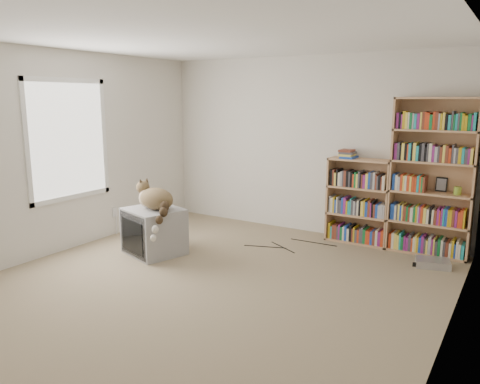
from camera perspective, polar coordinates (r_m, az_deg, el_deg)
The scene contains 16 objects.
floor at distance 4.92m, azimuth -4.22°, elevation -11.52°, with size 4.50×5.00×0.01m, color gray.
wall_back at distance 6.75m, azimuth 8.22°, elevation 5.61°, with size 4.50×0.02×2.50m, color silver.
wall_left at distance 6.17m, azimuth -21.62°, elevation 4.41°, with size 0.02×5.00×2.50m, color silver.
wall_right at distance 3.74m, azimuth 24.62°, elevation 0.17°, with size 0.02×5.00×2.50m, color silver.
ceiling at distance 4.57m, azimuth -4.70°, elevation 18.73°, with size 4.50×5.00×0.02m, color white.
window at distance 6.27m, azimuth -20.19°, elevation 5.99°, with size 0.02×1.22×1.52m, color white.
crt_tv at distance 5.94m, azimuth -10.36°, elevation -4.72°, with size 0.80×0.76×0.57m.
cat at distance 5.75m, azimuth -10.20°, elevation -1.28°, with size 0.71×0.61×0.59m.
bookcase_tall at distance 6.17m, azimuth 22.35°, elevation 1.18°, with size 0.96×0.30×1.93m.
bookcase_short at distance 6.45m, azimuth 14.30°, elevation -1.47°, with size 0.82×0.30×1.13m.
book_stack at distance 6.36m, azimuth 13.03°, elevation 4.55°, with size 0.20×0.26×0.11m, color red.
green_mug at distance 6.13m, azimuth 25.02°, elevation 0.16°, with size 0.09×0.09×0.10m, color #81A52F.
framed_print at distance 6.24m, azimuth 23.35°, elevation 0.87°, with size 0.13×0.01×0.18m, color black.
dvd_player at distance 5.90m, azimuth 22.43°, elevation -8.00°, with size 0.37×0.27×0.09m, color #B1B1B6.
wall_outlet at distance 6.89m, azimuth -15.02°, elevation -2.40°, with size 0.01×0.08×0.13m, color silver.
floor_cables at distance 6.35m, azimuth 5.81°, elevation -6.20°, with size 1.20×0.70×0.01m, color black, non-canonical shape.
Camera 1 is at (2.68, -3.66, 1.91)m, focal length 35.00 mm.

